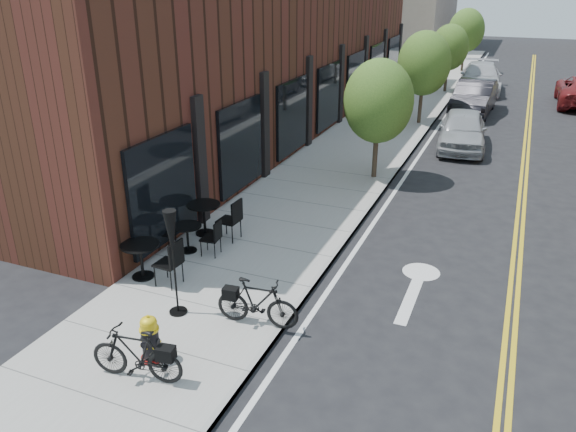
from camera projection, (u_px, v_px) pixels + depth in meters
The scene contains 17 objects.
ground at pixel (285, 330), 10.74m from camera, with size 120.00×120.00×0.00m, color black.
sidewalk_near at pixel (342, 164), 19.90m from camera, with size 4.00×70.00×0.12m, color #9E9B93.
building_near at pixel (271, 46), 23.52m from camera, with size 5.00×28.00×7.00m, color #412215.
tree_near_a at pixel (379, 101), 17.55m from camera, with size 2.20×2.20×3.81m.
tree_near_b at pixel (424, 63), 24.29m from camera, with size 2.30×2.30×3.98m.
tree_near_c at pixel (449, 48), 31.15m from camera, with size 2.10×2.10×3.67m.
tree_near_d at pixel (466, 30), 37.83m from camera, with size 2.40×2.40×4.11m.
fire_hydrant at pixel (150, 339), 9.57m from camera, with size 0.41×0.41×0.89m.
bicycle_left at pixel (136, 354), 9.08m from camera, with size 0.45×1.60×0.96m, color black.
bicycle_right at pixel (257, 303), 10.50m from camera, with size 0.45×1.61×0.97m, color black.
bistro_set_a at pixel (141, 256), 12.17m from camera, with size 1.95×0.88×1.04m.
bistro_set_b at pixel (204, 214), 14.24m from camera, with size 1.98×0.89×1.06m.
bistro_set_c at pixel (187, 234), 13.37m from camera, with size 1.64×0.76×0.87m.
patio_umbrella at pixel (172, 241), 10.46m from camera, with size 0.35×0.35×2.18m.
parked_car_a at pixel (462, 130), 21.70m from camera, with size 1.74×4.31×1.47m, color #A4A7AD.
parked_car_b at pixel (474, 97), 27.13m from camera, with size 1.69×4.83×1.59m, color black.
parked_car_c at pixel (480, 78), 32.22m from camera, with size 2.25×5.54×1.61m, color silver.
Camera 1 is at (3.51, -8.29, 6.25)m, focal length 35.00 mm.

